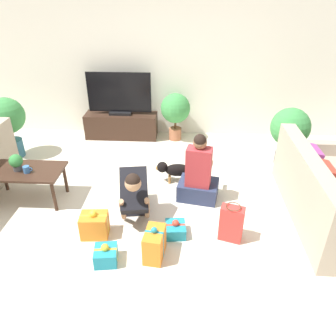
# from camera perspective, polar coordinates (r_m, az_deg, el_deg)

# --- Properties ---
(ground_plane) EXTENTS (16.00, 16.00, 0.00)m
(ground_plane) POSITION_cam_1_polar(r_m,az_deg,el_deg) (4.26, -5.95, -7.77)
(ground_plane) COLOR beige
(wall_back) EXTENTS (8.40, 0.06, 2.60)m
(wall_back) POSITION_cam_1_polar(r_m,az_deg,el_deg) (6.13, -2.79, 17.59)
(wall_back) COLOR white
(wall_back) RESTS_ON ground_plane
(sofa_right) EXTENTS (0.92, 2.03, 0.83)m
(sofa_right) POSITION_cam_1_polar(r_m,az_deg,el_deg) (4.47, 25.89, -4.44)
(sofa_right) COLOR tan
(sofa_right) RESTS_ON ground_plane
(coffee_table) EXTENTS (0.99, 0.55, 0.46)m
(coffee_table) POSITION_cam_1_polar(r_m,az_deg,el_deg) (4.65, -23.67, -0.89)
(coffee_table) COLOR #382319
(coffee_table) RESTS_ON ground_plane
(tv_console) EXTENTS (1.33, 0.41, 0.46)m
(tv_console) POSITION_cam_1_polar(r_m,az_deg,el_deg) (6.27, -8.08, 7.34)
(tv_console) COLOR #382319
(tv_console) RESTS_ON ground_plane
(tv) EXTENTS (1.15, 0.20, 0.76)m
(tv) POSITION_cam_1_polar(r_m,az_deg,el_deg) (6.08, -8.47, 12.34)
(tv) COLOR black
(tv) RESTS_ON tv_console
(potted_plant_corner_right) EXTENTS (0.60, 0.60, 0.93)m
(potted_plant_corner_right) POSITION_cam_1_polar(r_m,az_deg,el_deg) (5.42, 20.45, 6.21)
(potted_plant_corner_right) COLOR #4C4C51
(potted_plant_corner_right) RESTS_ON ground_plane
(potted_plant_back_right) EXTENTS (0.53, 0.53, 0.87)m
(potted_plant_back_right) POSITION_cam_1_polar(r_m,az_deg,el_deg) (5.99, 1.30, 10.04)
(potted_plant_back_right) COLOR #A36042
(potted_plant_back_right) RESTS_ON ground_plane
(potted_plant_corner_left) EXTENTS (0.58, 0.58, 1.01)m
(potted_plant_corner_left) POSITION_cam_1_polar(r_m,az_deg,el_deg) (5.91, -26.21, 7.51)
(potted_plant_corner_left) COLOR #336B84
(potted_plant_corner_left) RESTS_ON ground_plane
(person_kneeling) EXTENTS (0.43, 0.83, 0.79)m
(person_kneeling) POSITION_cam_1_polar(r_m,az_deg,el_deg) (4.01, -5.86, -4.41)
(person_kneeling) COLOR #23232D
(person_kneeling) RESTS_ON ground_plane
(person_sitting) EXTENTS (0.59, 0.54, 0.96)m
(person_sitting) POSITION_cam_1_polar(r_m,az_deg,el_deg) (4.34, 5.33, -1.53)
(person_sitting) COLOR #283351
(person_sitting) RESTS_ON ground_plane
(dog) EXTENTS (0.60, 0.18, 0.32)m
(dog) POSITION_cam_1_polar(r_m,az_deg,el_deg) (4.76, 1.03, -0.29)
(dog) COLOR black
(dog) RESTS_ON ground_plane
(gift_box_a) EXTENTS (0.32, 0.26, 0.35)m
(gift_box_a) POSITION_cam_1_polar(r_m,az_deg,el_deg) (3.91, -12.68, -9.65)
(gift_box_a) COLOR orange
(gift_box_a) RESTS_ON ground_plane
(gift_box_b) EXTENTS (0.23, 0.36, 0.39)m
(gift_box_b) POSITION_cam_1_polar(r_m,az_deg,el_deg) (3.55, -2.37, -13.06)
(gift_box_b) COLOR orange
(gift_box_b) RESTS_ON ground_plane
(gift_box_c) EXTENTS (0.25, 0.28, 0.20)m
(gift_box_c) POSITION_cam_1_polar(r_m,az_deg,el_deg) (3.87, 1.31, -10.60)
(gift_box_c) COLOR teal
(gift_box_c) RESTS_ON ground_plane
(gift_box_d) EXTENTS (0.26, 0.28, 0.24)m
(gift_box_d) POSITION_cam_1_polar(r_m,az_deg,el_deg) (3.60, -10.77, -14.66)
(gift_box_d) COLOR teal
(gift_box_d) RESTS_ON ground_plane
(gift_bag_a) EXTENTS (0.29, 0.21, 0.46)m
(gift_bag_a) POSITION_cam_1_polar(r_m,az_deg,el_deg) (3.79, 10.98, -9.44)
(gift_bag_a) COLOR red
(gift_bag_a) RESTS_ON ground_plane
(mug) EXTENTS (0.12, 0.08, 0.09)m
(mug) POSITION_cam_1_polar(r_m,az_deg,el_deg) (4.53, -23.40, -0.23)
(mug) COLOR #386BAD
(mug) RESTS_ON coffee_table
(tabletop_plant) EXTENTS (0.17, 0.17, 0.22)m
(tabletop_plant) POSITION_cam_1_polar(r_m,az_deg,el_deg) (4.60, -24.95, 0.98)
(tabletop_plant) COLOR #4C4C51
(tabletop_plant) RESTS_ON coffee_table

